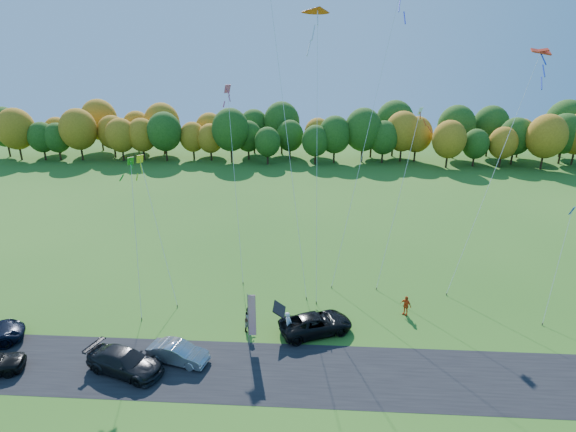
# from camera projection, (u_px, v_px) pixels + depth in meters

# --- Properties ---
(ground) EXTENTS (160.00, 160.00, 0.00)m
(ground) POSITION_uv_depth(u_px,v_px,m) (283.00, 335.00, 32.36)
(ground) COLOR #2A5D18
(asphalt_strip) EXTENTS (90.00, 6.00, 0.01)m
(asphalt_strip) POSITION_uv_depth(u_px,v_px,m) (279.00, 372.00, 28.60)
(asphalt_strip) COLOR black
(asphalt_strip) RESTS_ON ground
(tree_line) EXTENTS (116.00, 12.00, 10.00)m
(tree_line) POSITION_uv_depth(u_px,v_px,m) (304.00, 162.00, 83.97)
(tree_line) COLOR #1E4711
(tree_line) RESTS_ON ground
(black_suv) EXTENTS (5.85, 4.25, 1.48)m
(black_suv) POSITION_uv_depth(u_px,v_px,m) (316.00, 323.00, 32.49)
(black_suv) COLOR black
(black_suv) RESTS_ON ground
(silver_sedan) EXTENTS (4.30, 2.36, 1.34)m
(silver_sedan) POSITION_uv_depth(u_px,v_px,m) (178.00, 353.00, 29.42)
(silver_sedan) COLOR #A1A1A6
(silver_sedan) RESTS_ON ground
(dark_truck_a) EXTENTS (5.53, 3.59, 1.49)m
(dark_truck_a) POSITION_uv_depth(u_px,v_px,m) (125.00, 362.00, 28.44)
(dark_truck_a) COLOR black
(dark_truck_a) RESTS_ON ground
(person_tailgate_a) EXTENTS (0.61, 0.79, 1.91)m
(person_tailgate_a) POSITION_uv_depth(u_px,v_px,m) (288.00, 324.00, 32.02)
(person_tailgate_a) COLOR silver
(person_tailgate_a) RESTS_ON ground
(person_tailgate_b) EXTENTS (1.04, 1.13, 1.88)m
(person_tailgate_b) POSITION_uv_depth(u_px,v_px,m) (250.00, 319.00, 32.69)
(person_tailgate_b) COLOR gray
(person_tailgate_b) RESTS_ON ground
(person_east) EXTENTS (0.96, 0.91, 1.60)m
(person_east) POSITION_uv_depth(u_px,v_px,m) (406.00, 305.00, 34.70)
(person_east) COLOR #DC4514
(person_east) RESTS_ON ground
(feather_flag) EXTENTS (0.55, 0.09, 4.15)m
(feather_flag) POSITION_uv_depth(u_px,v_px,m) (251.00, 315.00, 30.28)
(feather_flag) COLOR #999999
(feather_flag) RESTS_ON ground
(kite_delta_blue) EXTENTS (6.27, 11.33, 33.01)m
(kite_delta_blue) POSITION_uv_depth(u_px,v_px,m) (282.00, 95.00, 36.59)
(kite_delta_blue) COLOR #4C3F33
(kite_delta_blue) RESTS_ON ground
(kite_parafoil_orange) EXTENTS (7.55, 11.81, 25.41)m
(kite_parafoil_orange) POSITION_uv_depth(u_px,v_px,m) (368.00, 133.00, 39.78)
(kite_parafoil_orange) COLOR #4C3F33
(kite_parafoil_orange) RESTS_ON ground
(kite_delta_red) EXTENTS (2.59, 10.87, 24.09)m
(kite_delta_red) POSITION_uv_depth(u_px,v_px,m) (317.00, 128.00, 37.24)
(kite_delta_red) COLOR #4C3F33
(kite_delta_red) RESTS_ON ground
(kite_parafoil_rainbow) EXTENTS (8.88, 7.29, 19.90)m
(kite_parafoil_rainbow) POSITION_uv_depth(u_px,v_px,m) (494.00, 173.00, 37.36)
(kite_parafoil_rainbow) COLOR #4C3F33
(kite_parafoil_rainbow) RESTS_ON ground
(kite_diamond_yellow) EXTENTS (4.45, 5.91, 11.56)m
(kite_diamond_yellow) POSITION_uv_depth(u_px,v_px,m) (158.00, 230.00, 36.71)
(kite_diamond_yellow) COLOR #4C3F33
(kite_diamond_yellow) RESTS_ON ground
(kite_diamond_green) EXTENTS (1.45, 4.12, 12.16)m
(kite_diamond_green) POSITION_uv_depth(u_px,v_px,m) (136.00, 238.00, 33.93)
(kite_diamond_green) COLOR #4C3F33
(kite_diamond_green) RESTS_ON ground
(kite_diamond_white) EXTENTS (4.41, 7.54, 15.00)m
(kite_diamond_white) POSITION_uv_depth(u_px,v_px,m) (399.00, 197.00, 39.33)
(kite_diamond_white) COLOR #4C3F33
(kite_diamond_white) RESTS_ON ground
(kite_diamond_pink) EXTENTS (2.57, 7.28, 16.91)m
(kite_diamond_pink) POSITION_uv_depth(u_px,v_px,m) (235.00, 184.00, 39.95)
(kite_diamond_pink) COLOR #4C3F33
(kite_diamond_pink) RESTS_ON ground
(kite_diamond_blue_low) EXTENTS (3.18, 4.55, 8.37)m
(kite_diamond_blue_low) POSITION_uv_depth(u_px,v_px,m) (558.00, 266.00, 34.03)
(kite_diamond_blue_low) COLOR #4C3F33
(kite_diamond_blue_low) RESTS_ON ground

